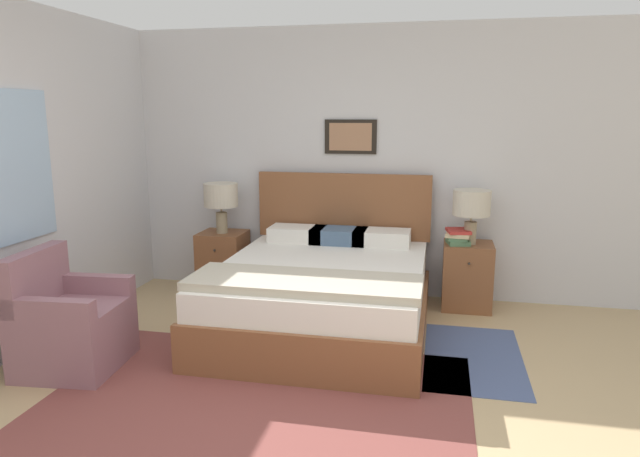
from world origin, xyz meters
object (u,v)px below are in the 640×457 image
Objects in this scene: nightstand_by_door at (467,276)px; table_lamp_near_window at (221,197)px; armchair at (69,326)px; table_lamp_by_door at (472,205)px; nightstand_near_window at (223,262)px; bed at (323,292)px.

nightstand_by_door is 1.24× the size of table_lamp_near_window.
armchair is 2.02m from table_lamp_near_window.
nightstand_by_door is at bearing 102.15° from table_lamp_by_door.
nightstand_near_window and nightstand_by_door have the same top height.
nightstand_by_door is 0.66m from table_lamp_by_door.
bed is 1.56m from table_lamp_near_window.
table_lamp_near_window and table_lamp_by_door have the same top height.
nightstand_by_door is at bearing 33.82° from bed.
table_lamp_by_door is at bearing -0.64° from nightstand_near_window.
table_lamp_near_window is at bearing -179.36° from nightstand_by_door.
table_lamp_by_door is at bearing -77.85° from nightstand_by_door.
nightstand_near_window is at bearing 146.18° from bed.
nightstand_near_window is at bearing 162.69° from armchair.
table_lamp_near_window reaches higher than nightstand_by_door.
armchair is at bearing -102.82° from table_lamp_near_window.
table_lamp_by_door is (1.20, 0.77, 0.65)m from bed.
table_lamp_near_window is (-2.38, -0.03, 0.66)m from nightstand_by_door.
bed reaches higher than table_lamp_near_window.
armchair is 1.71× the size of table_lamp_by_door.
nightstand_by_door is at bearing 0.00° from nightstand_near_window.
table_lamp_near_window is at bearing -71.61° from nightstand_near_window.
table_lamp_by_door is (2.40, -0.03, 0.66)m from nightstand_near_window.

